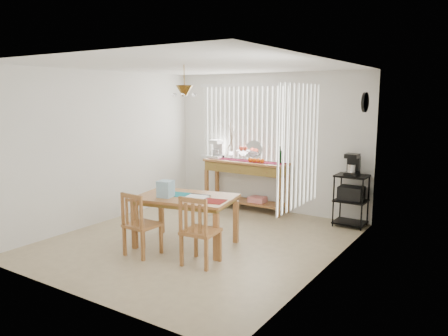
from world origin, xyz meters
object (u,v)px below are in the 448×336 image
Objects in this scene: wire_cart at (351,195)px; chair_left at (140,225)px; chair_right at (199,231)px; sideboard at (246,173)px; cart_items at (353,165)px; dining_table at (186,202)px.

chair_left is (-1.99, -2.94, -0.09)m from wire_cart.
wire_cart is 0.95× the size of chair_right.
wire_cart is at bearing 68.23° from chair_right.
sideboard is at bearing 108.26° from chair_right.
wire_cart is 0.51m from cart_items.
chair_right is at bearing -111.70° from cart_items.
wire_cart reaches higher than dining_table.
cart_items is (-0.00, 0.01, 0.51)m from wire_cart.
sideboard reaches higher than dining_table.
cart_items is 3.07m from chair_right.
dining_table is at bearing -126.84° from cart_items.
sideboard is 2.06m from cart_items.
wire_cart is at bearing 55.88° from chair_left.
chair_right is at bearing -39.82° from dining_table.
wire_cart is 0.98× the size of chair_left.
dining_table is at bearing 140.18° from chair_right.
chair_left is (-0.28, -0.66, -0.22)m from dining_table.
dining_table is at bearing -82.18° from sideboard.
chair_right is (0.60, -0.50, -0.20)m from dining_table.
chair_right reaches higher than wire_cart.
wire_cart is 0.57× the size of dining_table.
cart_items is 0.41× the size of chair_left.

